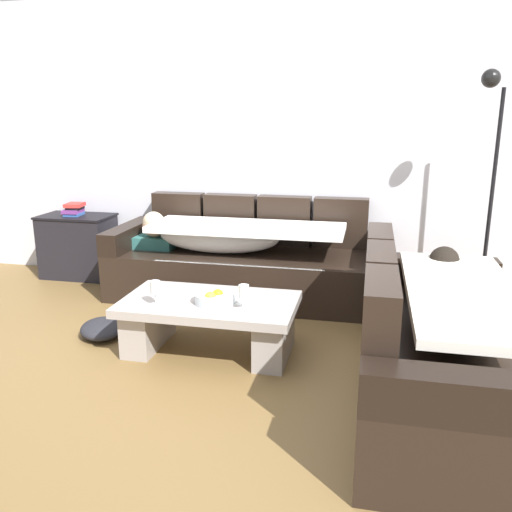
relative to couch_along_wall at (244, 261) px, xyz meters
name	(u,v)px	position (x,y,z in m)	size (l,w,h in m)	color
ground_plane	(192,377)	(0.05, -1.63, -0.33)	(14.00, 14.00, 0.00)	brown
back_wall	(261,144)	(0.05, 0.52, 1.02)	(9.00, 0.10, 2.70)	silver
couch_along_wall	(244,261)	(0.00, 0.00, 0.00)	(2.48, 0.92, 0.88)	black
couch_near_window	(440,344)	(1.53, -1.54, 0.01)	(0.92, 2.03, 0.88)	black
coffee_table	(210,319)	(0.05, -1.22, -0.09)	(1.20, 0.68, 0.38)	#A19993
fruit_bowl	(215,298)	(0.11, -1.28, 0.09)	(0.28, 0.28, 0.10)	silver
wine_glass_near_left	(155,288)	(-0.27, -1.39, 0.17)	(0.07, 0.07, 0.17)	silver
wine_glass_near_right	(244,292)	(0.32, -1.35, 0.17)	(0.07, 0.07, 0.17)	silver
open_magazine	(239,300)	(0.25, -1.20, 0.06)	(0.28, 0.21, 0.01)	white
side_cabinet	(78,246)	(-1.80, 0.22, -0.01)	(0.72, 0.44, 0.64)	black
book_stack_on_cabinet	(74,209)	(-1.82, 0.22, 0.37)	(0.20, 0.23, 0.12)	#2D569E
floor_lamp	(488,180)	(1.99, -0.02, 0.79)	(0.33, 0.31, 1.95)	black
crumpled_garment	(102,329)	(-0.82, -1.15, -0.27)	(0.40, 0.32, 0.12)	#232328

